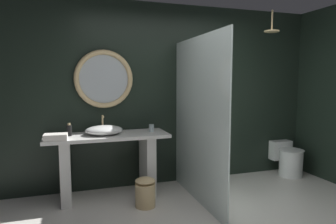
{
  "coord_description": "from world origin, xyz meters",
  "views": [
    {
      "loc": [
        -1.35,
        -2.28,
        1.52
      ],
      "look_at": [
        -0.3,
        0.97,
        1.15
      ],
      "focal_mm": 31.89,
      "sensor_mm": 36.0,
      "label": 1
    }
  ],
  "objects_px": {
    "folded_hand_towel": "(56,137)",
    "waste_bin": "(145,192)",
    "tumbler_cup": "(151,128)",
    "rain_shower_head": "(272,30)",
    "vessel_sink": "(104,130)",
    "toilet": "(288,159)",
    "soap_dispenser": "(69,130)",
    "round_wall_mirror": "(104,79)"
  },
  "relations": [
    {
      "from": "round_wall_mirror",
      "to": "rain_shower_head",
      "type": "height_order",
      "value": "rain_shower_head"
    },
    {
      "from": "rain_shower_head",
      "to": "folded_hand_towel",
      "type": "relative_size",
      "value": 1.17
    },
    {
      "from": "round_wall_mirror",
      "to": "toilet",
      "type": "relative_size",
      "value": 1.44
    },
    {
      "from": "soap_dispenser",
      "to": "rain_shower_head",
      "type": "distance_m",
      "value": 3.08
    },
    {
      "from": "waste_bin",
      "to": "folded_hand_towel",
      "type": "distance_m",
      "value": 1.24
    },
    {
      "from": "toilet",
      "to": "soap_dispenser",
      "type": "bearing_deg",
      "value": 179.7
    },
    {
      "from": "toilet",
      "to": "round_wall_mirror",
      "type": "bearing_deg",
      "value": 174.98
    },
    {
      "from": "round_wall_mirror",
      "to": "waste_bin",
      "type": "xyz_separation_m",
      "value": [
        0.38,
        -0.72,
        -1.35
      ]
    },
    {
      "from": "rain_shower_head",
      "to": "folded_hand_towel",
      "type": "bearing_deg",
      "value": -179.6
    },
    {
      "from": "vessel_sink",
      "to": "toilet",
      "type": "relative_size",
      "value": 0.86
    },
    {
      "from": "round_wall_mirror",
      "to": "rain_shower_head",
      "type": "relative_size",
      "value": 2.59
    },
    {
      "from": "vessel_sink",
      "to": "rain_shower_head",
      "type": "bearing_deg",
      "value": -3.64
    },
    {
      "from": "vessel_sink",
      "to": "round_wall_mirror",
      "type": "distance_m",
      "value": 0.71
    },
    {
      "from": "round_wall_mirror",
      "to": "toilet",
      "type": "xyz_separation_m",
      "value": [
        2.85,
        -0.25,
        -1.28
      ]
    },
    {
      "from": "waste_bin",
      "to": "folded_hand_towel",
      "type": "bearing_deg",
      "value": 165.28
    },
    {
      "from": "vessel_sink",
      "to": "tumbler_cup",
      "type": "relative_size",
      "value": 4.71
    },
    {
      "from": "tumbler_cup",
      "to": "folded_hand_towel",
      "type": "height_order",
      "value": "tumbler_cup"
    },
    {
      "from": "vessel_sink",
      "to": "folded_hand_towel",
      "type": "bearing_deg",
      "value": -163.45
    },
    {
      "from": "soap_dispenser",
      "to": "rain_shower_head",
      "type": "height_order",
      "value": "rain_shower_head"
    },
    {
      "from": "tumbler_cup",
      "to": "rain_shower_head",
      "type": "relative_size",
      "value": 0.33
    },
    {
      "from": "rain_shower_head",
      "to": "folded_hand_towel",
      "type": "distance_m",
      "value": 3.23
    },
    {
      "from": "round_wall_mirror",
      "to": "waste_bin",
      "type": "height_order",
      "value": "round_wall_mirror"
    },
    {
      "from": "rain_shower_head",
      "to": "tumbler_cup",
      "type": "bearing_deg",
      "value": 174.03
    },
    {
      "from": "tumbler_cup",
      "to": "vessel_sink",
      "type": "bearing_deg",
      "value": -177.22
    },
    {
      "from": "vessel_sink",
      "to": "rain_shower_head",
      "type": "relative_size",
      "value": 1.55
    },
    {
      "from": "rain_shower_head",
      "to": "waste_bin",
      "type": "xyz_separation_m",
      "value": [
        -1.92,
        -0.28,
        -2.05
      ]
    },
    {
      "from": "tumbler_cup",
      "to": "soap_dispenser",
      "type": "bearing_deg",
      "value": 178.68
    },
    {
      "from": "soap_dispenser",
      "to": "toilet",
      "type": "height_order",
      "value": "soap_dispenser"
    },
    {
      "from": "tumbler_cup",
      "to": "waste_bin",
      "type": "distance_m",
      "value": 0.86
    },
    {
      "from": "round_wall_mirror",
      "to": "waste_bin",
      "type": "bearing_deg",
      "value": -61.89
    },
    {
      "from": "toilet",
      "to": "waste_bin",
      "type": "xyz_separation_m",
      "value": [
        -2.47,
        -0.47,
        -0.07
      ]
    },
    {
      "from": "vessel_sink",
      "to": "tumbler_cup",
      "type": "distance_m",
      "value": 0.63
    },
    {
      "from": "vessel_sink",
      "to": "folded_hand_towel",
      "type": "distance_m",
      "value": 0.6
    },
    {
      "from": "vessel_sink",
      "to": "waste_bin",
      "type": "distance_m",
      "value": 0.93
    },
    {
      "from": "vessel_sink",
      "to": "waste_bin",
      "type": "xyz_separation_m",
      "value": [
        0.43,
        -0.43,
        -0.71
      ]
    },
    {
      "from": "waste_bin",
      "to": "folded_hand_towel",
      "type": "xyz_separation_m",
      "value": [
        -1.0,
        0.26,
        0.68
      ]
    },
    {
      "from": "tumbler_cup",
      "to": "rain_shower_head",
      "type": "bearing_deg",
      "value": -5.97
    },
    {
      "from": "tumbler_cup",
      "to": "round_wall_mirror",
      "type": "height_order",
      "value": "round_wall_mirror"
    },
    {
      "from": "vessel_sink",
      "to": "soap_dispenser",
      "type": "bearing_deg",
      "value": 172.61
    },
    {
      "from": "folded_hand_towel",
      "to": "waste_bin",
      "type": "bearing_deg",
      "value": -14.72
    },
    {
      "from": "soap_dispenser",
      "to": "waste_bin",
      "type": "bearing_deg",
      "value": -29.81
    },
    {
      "from": "rain_shower_head",
      "to": "waste_bin",
      "type": "distance_m",
      "value": 2.83
    }
  ]
}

